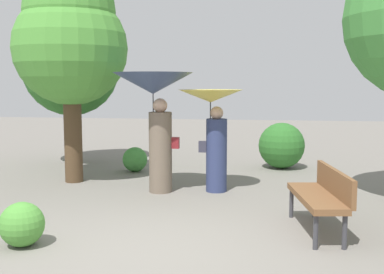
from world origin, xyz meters
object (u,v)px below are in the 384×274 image
(person_left, at_px, (155,100))
(tree_near_left, at_px, (71,60))
(tree_mid_left, at_px, (70,37))
(person_right, at_px, (213,119))
(park_bench, at_px, (322,194))

(person_left, height_order, tree_near_left, tree_near_left)
(tree_mid_left, bearing_deg, person_left, -18.82)
(person_left, bearing_deg, person_right, -85.35)
(park_bench, height_order, tree_near_left, tree_near_left)
(person_right, bearing_deg, park_bench, -148.31)
(tree_near_left, bearing_deg, park_bench, -40.56)
(person_right, xyz_separation_m, tree_near_left, (-3.67, 2.45, 1.19))
(park_bench, xyz_separation_m, tree_near_left, (-5.34, 4.57, 1.98))
(person_left, distance_m, tree_mid_left, 2.23)
(park_bench, distance_m, tree_mid_left, 5.63)
(person_left, relative_size, tree_near_left, 0.56)
(tree_near_left, bearing_deg, person_left, -44.83)
(person_right, height_order, park_bench, person_right)
(tree_near_left, height_order, tree_mid_left, tree_mid_left)
(person_right, height_order, tree_near_left, tree_near_left)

